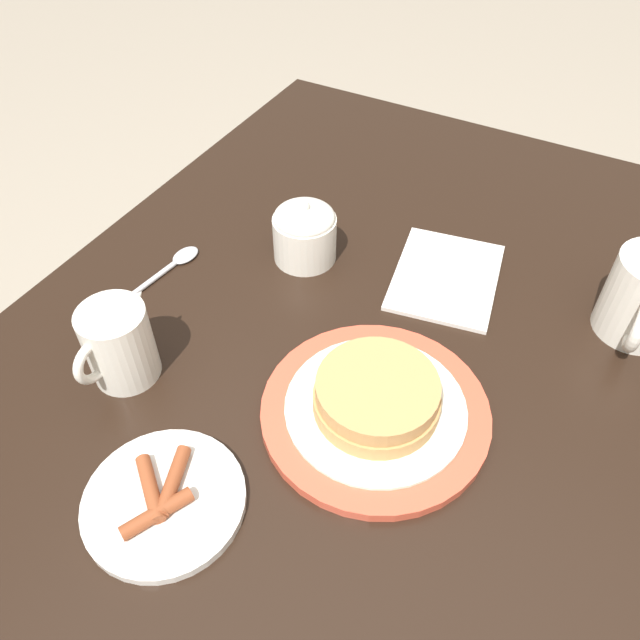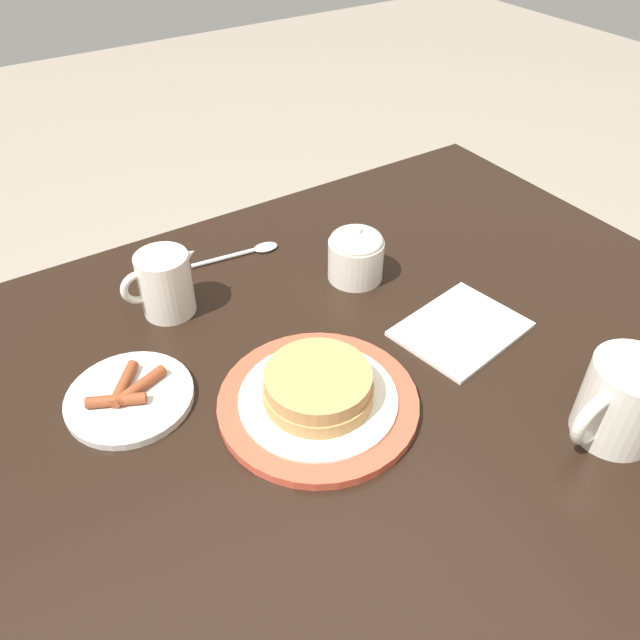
% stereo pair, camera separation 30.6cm
% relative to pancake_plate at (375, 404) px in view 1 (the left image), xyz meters
% --- Properties ---
extents(ground_plane, '(8.00, 8.00, 0.00)m').
position_rel_pancake_plate_xyz_m(ground_plane, '(-0.01, 0.00, -0.75)').
color(ground_plane, gray).
extents(dining_table, '(1.25, 0.93, 0.73)m').
position_rel_pancake_plate_xyz_m(dining_table, '(-0.01, 0.00, -0.14)').
color(dining_table, black).
rests_on(dining_table, ground_plane).
extents(pancake_plate, '(0.24, 0.24, 0.05)m').
position_rel_pancake_plate_xyz_m(pancake_plate, '(0.00, 0.00, 0.00)').
color(pancake_plate, '#DB5138').
rests_on(pancake_plate, dining_table).
extents(side_plate_bacon, '(0.15, 0.15, 0.02)m').
position_rel_pancake_plate_xyz_m(side_plate_bacon, '(0.19, -0.13, -0.01)').
color(side_plate_bacon, silver).
rests_on(side_plate_bacon, dining_table).
extents(creamer_pitcher, '(0.11, 0.07, 0.10)m').
position_rel_pancake_plate_xyz_m(creamer_pitcher, '(0.08, -0.26, 0.03)').
color(creamer_pitcher, silver).
rests_on(creamer_pitcher, dining_table).
extents(sugar_bowl, '(0.08, 0.08, 0.09)m').
position_rel_pancake_plate_xyz_m(sugar_bowl, '(-0.19, -0.19, 0.02)').
color(sugar_bowl, silver).
rests_on(sugar_bowl, dining_table).
extents(napkin, '(0.18, 0.15, 0.01)m').
position_rel_pancake_plate_xyz_m(napkin, '(-0.24, -0.01, -0.02)').
color(napkin, silver).
rests_on(napkin, dining_table).
extents(spoon, '(0.14, 0.03, 0.01)m').
position_rel_pancake_plate_xyz_m(spoon, '(-0.08, -0.33, -0.02)').
color(spoon, silver).
rests_on(spoon, dining_table).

